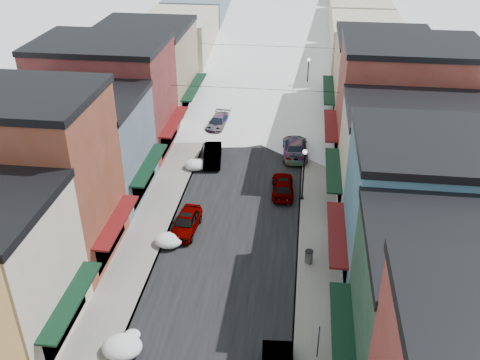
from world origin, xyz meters
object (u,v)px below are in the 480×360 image
(car_silver_sedan, at_px, (186,222))
(trash_can, at_px, (309,257))
(streetlamp_near, at_px, (304,168))
(car_dark_hatch, at_px, (213,155))

(car_silver_sedan, relative_size, trash_can, 4.48)
(car_silver_sedan, relative_size, streetlamp_near, 0.97)
(car_silver_sedan, bearing_deg, car_dark_hatch, 92.87)
(car_dark_hatch, distance_m, trash_can, 17.41)
(car_dark_hatch, bearing_deg, car_silver_sedan, -97.84)
(car_silver_sedan, distance_m, trash_can, 9.98)
(car_dark_hatch, distance_m, streetlamp_near, 10.86)
(car_dark_hatch, relative_size, streetlamp_near, 0.99)
(streetlamp_near, bearing_deg, trash_can, -85.57)
(car_dark_hatch, height_order, trash_can, car_dark_hatch)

